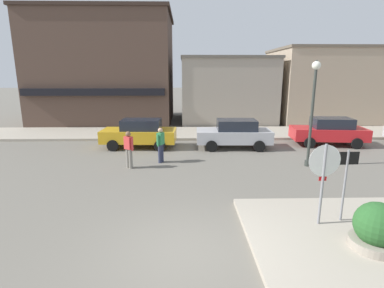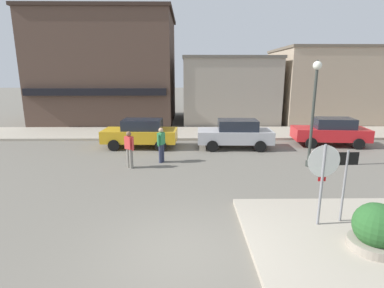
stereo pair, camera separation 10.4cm
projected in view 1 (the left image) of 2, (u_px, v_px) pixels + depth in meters
The scene contains 15 objects.
ground_plane at pixel (187, 254), 6.80m from camera, with size 160.00×160.00×0.00m, color #6B665B.
sidewalk_corner at pixel (382, 241), 7.16m from camera, with size 6.40×4.80×0.15m, color #A89E8C.
kerb_far at pixel (186, 133), 20.11m from camera, with size 80.00×4.00×0.15m, color #A89E8C.
stop_sign at pixel (323, 174), 7.56m from camera, with size 0.82×0.07×2.30m.
one_way_sign at pixel (345, 179), 7.78m from camera, with size 0.60×0.06×2.10m.
planter at pixel (376, 231), 6.70m from camera, with size 1.10×1.10×1.23m.
lamp_post at pixel (313, 99), 12.58m from camera, with size 0.36×0.36×4.54m.
parked_car_nearest at pixel (140, 133), 16.38m from camera, with size 4.07×2.01×1.56m.
parked_car_second at pixel (234, 133), 16.27m from camera, with size 4.05×1.98×1.56m.
parked_car_third at pixel (329, 131), 16.93m from camera, with size 4.15×2.18×1.56m.
pedestrian_crossing_near at pixel (129, 149), 12.76m from camera, with size 0.48×0.42×1.61m.
pedestrian_crossing_far at pixel (161, 144), 13.59m from camera, with size 0.35×0.54×1.61m.
building_corner_shop at pixel (107, 69), 24.86m from camera, with size 10.94×8.59×8.66m.
building_storefront_left_near at pixel (225, 90), 25.48m from camera, with size 7.41×7.92×5.25m.
building_storefront_left_mid at pixel (323, 85), 25.11m from camera, with size 8.29×7.19×5.98m.
Camera 1 is at (-0.04, -6.04, 4.00)m, focal length 28.00 mm.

